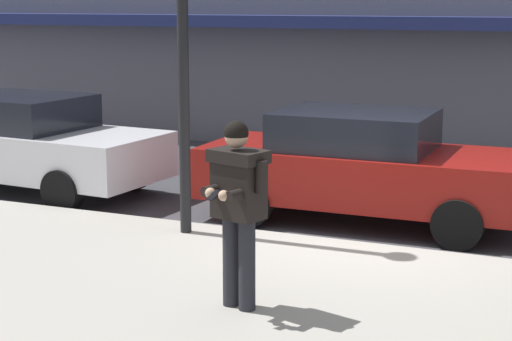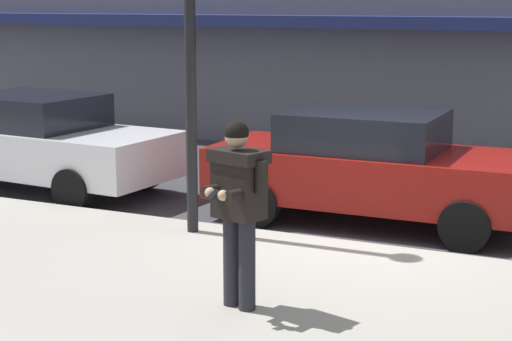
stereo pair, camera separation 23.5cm
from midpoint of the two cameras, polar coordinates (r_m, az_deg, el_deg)
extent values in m
plane|color=#3D3D42|center=(10.74, 6.10, -5.12)|extent=(80.00, 80.00, 0.00)
cube|color=#A8A399|center=(7.87, 6.85, -10.85)|extent=(32.00, 5.30, 0.14)
cube|color=silver|center=(10.55, 11.39, -5.57)|extent=(28.00, 0.12, 0.01)
cube|color=silver|center=(14.13, -15.39, 1.30)|extent=(4.63, 2.16, 0.70)
cube|color=black|center=(14.16, -16.05, 3.79)|extent=(2.19, 1.79, 0.52)
cylinder|color=black|center=(13.95, -8.72, 0.00)|extent=(0.65, 0.27, 0.64)
cylinder|color=black|center=(12.65, -13.31, -1.35)|extent=(0.65, 0.27, 0.64)
cylinder|color=black|center=(15.75, -16.92, 0.93)|extent=(0.65, 0.27, 0.64)
cube|color=maroon|center=(11.82, 6.84, -0.27)|extent=(4.52, 1.87, 0.70)
cube|color=black|center=(11.76, 6.07, 2.71)|extent=(2.09, 1.66, 0.52)
cylinder|color=black|center=(12.42, 14.10, -1.62)|extent=(0.64, 0.23, 0.64)
cylinder|color=black|center=(10.78, 12.69, -3.51)|extent=(0.64, 0.23, 0.64)
cylinder|color=black|center=(13.11, 1.98, -0.61)|extent=(0.64, 0.23, 0.64)
cylinder|color=black|center=(11.57, -1.04, -2.22)|extent=(0.64, 0.23, 0.64)
cylinder|color=#23232B|center=(8.08, -1.44, -6.32)|extent=(0.16, 0.16, 0.88)
cylinder|color=#23232B|center=(8.21, -2.50, -6.05)|extent=(0.16, 0.16, 0.88)
cube|color=black|center=(7.95, -2.01, -0.95)|extent=(0.53, 0.42, 0.64)
cube|color=black|center=(7.89, -2.03, 0.96)|extent=(0.59, 0.47, 0.12)
cylinder|color=black|center=(7.75, -0.53, -0.43)|extent=(0.11, 0.11, 0.30)
cylinder|color=black|center=(7.74, -1.98, -1.58)|extent=(0.18, 0.32, 0.10)
sphere|color=tan|center=(7.69, -3.05, -1.69)|extent=(0.10, 0.10, 0.10)
cylinder|color=black|center=(8.10, -3.45, 0.07)|extent=(0.11, 0.11, 0.30)
cylinder|color=black|center=(7.94, -3.58, -1.28)|extent=(0.18, 0.32, 0.10)
sphere|color=tan|center=(7.79, -3.92, -1.52)|extent=(0.10, 0.10, 0.10)
cube|color=black|center=(7.71, -3.69, -1.65)|extent=(0.11, 0.16, 0.07)
sphere|color=tan|center=(7.84, -2.18, 2.30)|extent=(0.22, 0.22, 0.22)
sphere|color=black|center=(7.84, -2.18, 2.52)|extent=(0.23, 0.23, 0.23)
cylinder|color=black|center=(10.53, -5.53, 8.07)|extent=(0.14, 0.14, 4.60)
camera|label=1|loc=(0.12, -90.86, -0.17)|focal=60.00mm
camera|label=2|loc=(0.12, 89.14, 0.17)|focal=60.00mm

